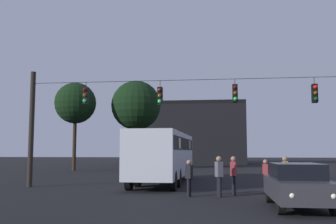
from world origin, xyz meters
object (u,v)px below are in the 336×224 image
(pedestrian_trailing, at_px, (234,173))
(pedestrian_far_side, at_px, (266,174))
(pedestrian_near_bus, at_px, (219,174))
(city_bus, at_px, (164,152))
(pedestrian_crossing_left, at_px, (189,176))
(pedestrian_crossing_center, at_px, (285,173))
(tree_left_silhouette, at_px, (75,103))
(car_near_right, at_px, (297,185))
(tree_behind_building, at_px, (136,106))

(pedestrian_trailing, height_order, pedestrian_far_side, pedestrian_trailing)
(pedestrian_near_bus, distance_m, pedestrian_far_side, 2.92)
(city_bus, bearing_deg, pedestrian_crossing_left, -73.22)
(pedestrian_crossing_center, xyz_separation_m, tree_left_silhouette, (-17.09, 19.37, 5.76))
(pedestrian_crossing_center, bearing_deg, car_near_right, -94.25)
(car_near_right, xyz_separation_m, pedestrian_crossing_left, (-3.92, 2.84, 0.08))
(car_near_right, relative_size, pedestrian_near_bus, 2.52)
(pedestrian_crossing_left, height_order, tree_left_silhouette, tree_left_silhouette)
(pedestrian_trailing, relative_size, pedestrian_far_side, 1.10)
(pedestrian_far_side, bearing_deg, pedestrian_trailing, -145.46)
(pedestrian_near_bus, height_order, tree_left_silhouette, tree_left_silhouette)
(car_near_right, height_order, pedestrian_far_side, pedestrian_far_side)
(pedestrian_crossing_left, bearing_deg, tree_behind_building, 107.30)
(pedestrian_crossing_center, xyz_separation_m, pedestrian_far_side, (-0.76, 0.80, -0.11))
(pedestrian_crossing_left, xyz_separation_m, tree_behind_building, (-7.12, 22.85, 5.83))
(pedestrian_near_bus, bearing_deg, pedestrian_crossing_left, 178.24)
(city_bus, relative_size, pedestrian_crossing_center, 6.43)
(city_bus, height_order, car_near_right, city_bus)
(car_near_right, distance_m, pedestrian_crossing_center, 3.95)
(pedestrian_trailing, bearing_deg, tree_behind_building, 112.34)
(pedestrian_crossing_left, height_order, tree_behind_building, tree_behind_building)
(city_bus, xyz_separation_m, tree_left_silhouette, (-10.94, 14.03, 4.87))
(car_near_right, bearing_deg, pedestrian_crossing_center, 85.75)
(pedestrian_trailing, distance_m, pedestrian_far_side, 1.86)
(pedestrian_far_side, bearing_deg, city_bus, 139.94)
(pedestrian_crossing_left, relative_size, tree_left_silhouette, 0.18)
(pedestrian_near_bus, bearing_deg, tree_behind_building, 110.13)
(pedestrian_far_side, distance_m, tree_behind_building, 24.18)
(tree_behind_building, bearing_deg, pedestrian_crossing_left, -72.70)
(pedestrian_crossing_left, bearing_deg, pedestrian_far_side, 28.81)
(pedestrian_far_side, bearing_deg, tree_left_silhouette, 131.33)
(pedestrian_near_bus, distance_m, pedestrian_trailing, 1.10)
(city_bus, xyz_separation_m, pedestrian_far_side, (5.39, -4.54, -1.00))
(pedestrian_trailing, bearing_deg, pedestrian_near_bus, -126.32)
(pedestrian_crossing_left, height_order, pedestrian_near_bus, pedestrian_near_bus)
(car_near_right, xyz_separation_m, pedestrian_near_bus, (-2.64, 2.80, 0.19))
(city_bus, bearing_deg, pedestrian_near_bus, -63.59)
(pedestrian_trailing, bearing_deg, city_bus, 124.70)
(car_near_right, bearing_deg, city_bus, 122.28)
(pedestrian_crossing_left, distance_m, pedestrian_trailing, 2.11)
(tree_left_silhouette, height_order, tree_behind_building, tree_behind_building)
(pedestrian_far_side, bearing_deg, pedestrian_crossing_left, -151.19)
(car_near_right, distance_m, pedestrian_far_side, 4.76)
(city_bus, height_order, pedestrian_crossing_left, city_bus)
(car_near_right, distance_m, pedestrian_crossing_left, 4.84)
(pedestrian_near_bus, height_order, pedestrian_trailing, pedestrian_near_bus)
(city_bus, bearing_deg, tree_left_silhouette, 127.93)
(car_near_right, distance_m, pedestrian_near_bus, 3.86)
(pedestrian_near_bus, xyz_separation_m, tree_left_silhouette, (-14.15, 20.51, 5.75))
(pedestrian_crossing_center, bearing_deg, pedestrian_near_bus, -158.83)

